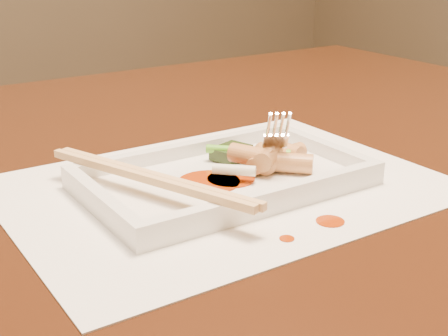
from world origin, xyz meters
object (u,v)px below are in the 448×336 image
table (143,249)px  placemat (224,186)px  plate_base (224,182)px  fork (273,88)px  chopstick_a (145,178)px

table → placemat: placemat is taller
plate_base → fork: fork is taller
plate_base → placemat: bearing=90.0°
table → fork: fork is taller
chopstick_a → fork: bearing=6.8°
placemat → chopstick_a: size_ratio=1.74×
plate_base → chopstick_a: chopstick_a is taller
placemat → table: bearing=109.9°
placemat → plate_base: (0.00, -0.00, 0.00)m
placemat → fork: size_ratio=2.86×
table → placemat: 0.15m
plate_base → chopstick_a: 0.08m
plate_base → fork: size_ratio=1.86×
placemat → fork: fork is taller
table → fork: (0.11, -0.09, 0.18)m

